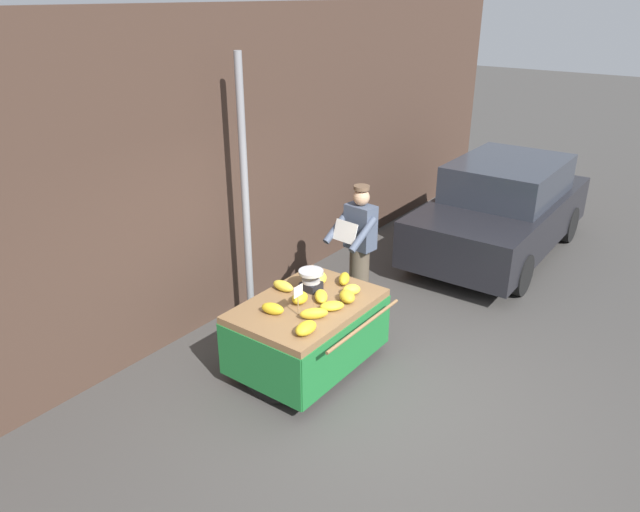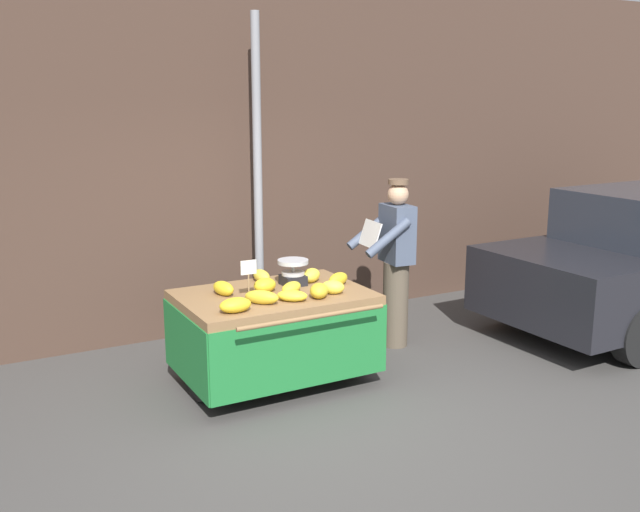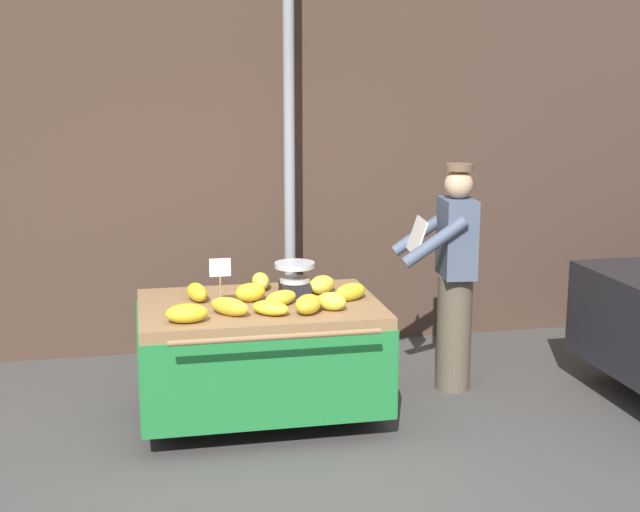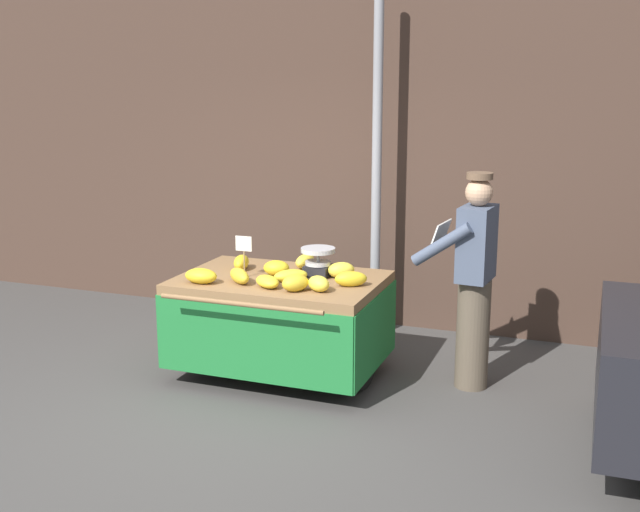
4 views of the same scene
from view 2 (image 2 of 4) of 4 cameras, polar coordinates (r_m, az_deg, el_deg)
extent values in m
plane|color=#423F3D|center=(5.70, 0.37, -13.61)|extent=(60.00, 60.00, 0.00)
cube|color=#473328|center=(7.71, -9.89, 7.81)|extent=(16.00, 0.24, 3.80)
cylinder|color=gray|center=(7.44, -4.94, 5.95)|extent=(0.09, 0.09, 3.33)
cube|color=olive|center=(6.31, -3.70, -3.27)|extent=(1.62, 1.11, 0.08)
cylinder|color=black|center=(6.18, -9.84, -7.85)|extent=(0.05, 0.76, 0.76)
cylinder|color=#B7B7BC|center=(6.17, -10.10, -7.89)|extent=(0.01, 0.14, 0.14)
cylinder|color=black|center=(6.76, 1.98, -5.87)|extent=(0.05, 0.76, 0.76)
cylinder|color=#B7B7BC|center=(6.77, 2.20, -5.83)|extent=(0.01, 0.14, 0.14)
cylinder|color=#4C4742|center=(6.85, -5.35, -5.68)|extent=(0.05, 0.05, 0.76)
cube|color=#1E7233|center=(5.94, -1.37, -7.72)|extent=(1.62, 0.02, 0.60)
cube|color=#1E7233|center=(6.89, -5.63, -4.88)|extent=(1.62, 0.02, 0.60)
cube|color=#1E7233|center=(6.13, -10.57, -7.28)|extent=(0.02, 1.11, 0.60)
cube|color=#1E7233|center=(6.77, 2.57, -5.14)|extent=(0.02, 1.11, 0.60)
cylinder|color=olive|center=(5.67, -0.55, -4.86)|extent=(1.29, 0.04, 0.04)
cube|color=black|center=(6.53, -2.14, -1.92)|extent=(0.20, 0.20, 0.09)
cylinder|color=#B7B7BC|center=(6.51, -2.15, -1.07)|extent=(0.02, 0.02, 0.11)
cylinder|color=#B7B7BC|center=(6.49, -2.15, -0.45)|extent=(0.28, 0.28, 0.04)
cylinder|color=#B7B7BC|center=(6.52, -2.14, -1.37)|extent=(0.21, 0.21, 0.03)
cylinder|color=#997A51|center=(6.08, -5.66, -2.45)|extent=(0.01, 0.01, 0.22)
cube|color=white|center=(6.04, -5.68, -0.90)|extent=(0.14, 0.01, 0.12)
ellipsoid|color=gold|center=(6.31, -4.39, -2.32)|extent=(0.24, 0.21, 0.13)
ellipsoid|color=gold|center=(5.96, -4.64, -3.26)|extent=(0.29, 0.29, 0.12)
ellipsoid|color=yellow|center=(6.26, -2.28, -2.53)|extent=(0.30, 0.28, 0.10)
ellipsoid|color=yellow|center=(6.63, -0.70, -1.54)|extent=(0.26, 0.24, 0.13)
ellipsoid|color=yellow|center=(6.65, -4.64, -1.59)|extent=(0.14, 0.28, 0.11)
ellipsoid|color=gold|center=(6.11, -0.07, -2.76)|extent=(0.25, 0.27, 0.13)
ellipsoid|color=yellow|center=(6.03, -2.22, -3.16)|extent=(0.30, 0.28, 0.09)
ellipsoid|color=yellow|center=(6.24, 1.02, -2.48)|extent=(0.25, 0.23, 0.12)
ellipsoid|color=gold|center=(5.75, -6.71, -3.88)|extent=(0.27, 0.17, 0.12)
ellipsoid|color=gold|center=(6.51, 1.45, -1.84)|extent=(0.28, 0.23, 0.12)
ellipsoid|color=gold|center=(6.25, -7.65, -2.55)|extent=(0.18, 0.27, 0.12)
cylinder|color=brown|center=(7.40, 5.99, -3.79)|extent=(0.26, 0.26, 0.88)
cube|color=#475166|center=(7.23, 6.12, 1.77)|extent=(0.27, 0.40, 0.58)
sphere|color=tan|center=(7.17, 6.19, 4.87)|extent=(0.21, 0.21, 0.21)
cylinder|color=brown|center=(7.15, 6.22, 5.87)|extent=(0.20, 0.20, 0.05)
cylinder|color=#475166|center=(6.95, 5.42, 1.43)|extent=(0.48, 0.14, 0.37)
cylinder|color=#475166|center=(7.31, 3.87, 2.02)|extent=(0.48, 0.14, 0.37)
cube|color=silver|center=(7.09, 4.00, 1.76)|extent=(0.13, 0.35, 0.25)
cylinder|color=black|center=(7.50, 23.91, -5.74)|extent=(0.60, 0.19, 0.60)
cylinder|color=black|center=(8.46, 15.43, -3.07)|extent=(0.60, 0.19, 0.60)
camera|label=1|loc=(3.10, -79.17, 29.67)|focal=33.54mm
camera|label=3|loc=(1.80, 70.58, 0.38)|focal=50.14mm
camera|label=4|loc=(5.04, 63.93, 4.71)|focal=44.67mm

